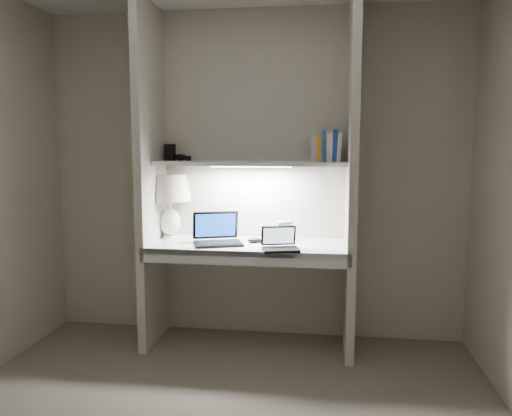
% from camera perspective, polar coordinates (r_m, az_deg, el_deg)
% --- Properties ---
extents(back_wall, '(3.20, 0.01, 2.50)m').
position_cam_1_polar(back_wall, '(3.86, -0.22, 3.72)').
color(back_wall, '#BEB3A2').
rests_on(back_wall, floor).
extents(alcove_panel_left, '(0.06, 0.55, 2.50)m').
position_cam_1_polar(alcove_panel_left, '(3.77, -11.91, 3.49)').
color(alcove_panel_left, '#BEB3A2').
rests_on(alcove_panel_left, floor).
extents(alcove_panel_right, '(0.06, 0.55, 2.50)m').
position_cam_1_polar(alcove_panel_right, '(3.55, 10.90, 3.30)').
color(alcove_panel_right, '#BEB3A2').
rests_on(alcove_panel_right, floor).
extents(desk, '(1.40, 0.55, 0.04)m').
position_cam_1_polar(desk, '(3.65, -0.84, -4.38)').
color(desk, white).
rests_on(desk, alcove_panel_left).
extents(desk_apron, '(1.46, 0.03, 0.10)m').
position_cam_1_polar(desk_apron, '(3.41, -1.51, -5.74)').
color(desk_apron, silver).
rests_on(desk_apron, desk).
extents(shelf, '(1.40, 0.36, 0.03)m').
position_cam_1_polar(shelf, '(3.68, -0.63, 5.12)').
color(shelf, silver).
rests_on(shelf, back_wall).
extents(strip_light, '(0.60, 0.04, 0.02)m').
position_cam_1_polar(strip_light, '(3.68, -0.63, 4.77)').
color(strip_light, white).
rests_on(strip_light, shelf).
extents(table_lamp, '(0.34, 0.34, 0.49)m').
position_cam_1_polar(table_lamp, '(3.89, -9.87, 1.45)').
color(table_lamp, white).
rests_on(table_lamp, desk).
extents(laptop_main, '(0.42, 0.39, 0.23)m').
position_cam_1_polar(laptop_main, '(3.65, -4.46, -3.26)').
color(laptop_main, black).
rests_on(laptop_main, desk).
extents(laptop_netbook, '(0.29, 0.26, 0.16)m').
position_cam_1_polar(laptop_netbook, '(3.43, 2.75, -4.17)').
color(laptop_netbook, black).
rests_on(laptop_netbook, desk).
extents(speaker, '(0.13, 0.11, 0.15)m').
position_cam_1_polar(speaker, '(3.74, 3.24, -2.65)').
color(speaker, silver).
rests_on(speaker, desk).
extents(mouse, '(0.12, 0.10, 0.04)m').
position_cam_1_polar(mouse, '(3.67, -0.17, -3.71)').
color(mouse, black).
rests_on(mouse, desk).
extents(cable_coil, '(0.13, 0.13, 0.01)m').
position_cam_1_polar(cable_coil, '(3.73, 1.34, -3.71)').
color(cable_coil, black).
rests_on(cable_coil, desk).
extents(sticky_note, '(0.08, 0.08, 0.00)m').
position_cam_1_polar(sticky_note, '(3.70, -7.92, -3.97)').
color(sticky_note, gold).
rests_on(sticky_note, desk).
extents(book_row, '(0.22, 0.15, 0.23)m').
position_cam_1_polar(book_row, '(3.64, 7.96, 6.97)').
color(book_row, white).
rests_on(book_row, shelf).
extents(shelf_box, '(0.08, 0.06, 0.13)m').
position_cam_1_polar(shelf_box, '(3.91, -9.81, 6.28)').
color(shelf_box, black).
rests_on(shelf_box, shelf).
extents(shelf_gadget, '(0.14, 0.11, 0.05)m').
position_cam_1_polar(shelf_gadget, '(3.88, -8.62, 5.75)').
color(shelf_gadget, black).
rests_on(shelf_gadget, shelf).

